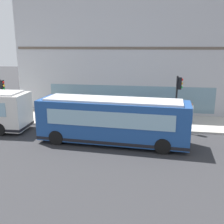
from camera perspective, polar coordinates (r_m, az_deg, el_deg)
name	(u,v)px	position (r m, az deg, el deg)	size (l,w,h in m)	color
ground	(118,141)	(18.37, 1.39, -6.36)	(120.00, 120.00, 0.00)	#2D2D30
sidewalk_curb	(126,121)	(23.02, 3.13, -1.88)	(4.71, 40.00, 0.15)	#B2ADA3
building_corner	(134,53)	(29.11, 4.86, 12.64)	(9.40, 22.24, 11.33)	#A8A8AD
city_bus_nearside	(112,121)	(17.59, 0.09, -1.97)	(3.11, 10.17, 3.07)	#1E478C
traffic_light_near_corner	(178,93)	(20.41, 14.21, 4.11)	(0.32, 0.49, 4.12)	black
traffic_light_down_block	(2,92)	(24.27, -22.78, 4.09)	(0.32, 0.49, 3.57)	black
fire_hydrant	(177,116)	(23.41, 14.00, -0.91)	(0.35, 0.35, 0.74)	yellow
pedestrian_near_hydrant	(191,111)	(22.94, 16.84, 0.16)	(0.32, 0.32, 1.68)	#3359A5
pedestrian_by_light_pole	(70,106)	(24.30, -9.08, 1.39)	(0.32, 0.32, 1.69)	#8C3F8C
pedestrian_walking_along_curb	(52,107)	(23.89, -13.01, 1.17)	(0.32, 0.32, 1.81)	#99994C
newspaper_vending_box	(150,116)	(22.79, 8.16, -0.79)	(0.44, 0.43, 0.90)	#263F99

